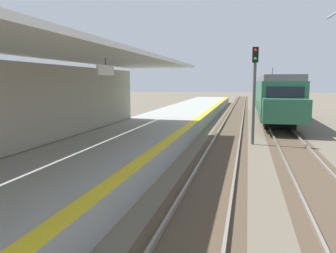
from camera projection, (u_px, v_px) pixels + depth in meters
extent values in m
cube|color=#999993|center=(130.00, 143.00, 16.37)|extent=(5.00, 80.00, 0.90)
cube|color=yellow|center=(175.00, 135.00, 15.80)|extent=(0.50, 80.00, 0.01)
cube|color=#4C4C4C|center=(10.00, 167.00, 11.75)|extent=(0.50, 24.00, 0.90)
cube|color=#9E9384|center=(6.00, 108.00, 11.48)|extent=(0.40, 24.00, 3.20)
cube|color=silver|center=(68.00, 51.00, 10.69)|extent=(4.40, 24.00, 0.16)
cube|color=white|center=(106.00, 70.00, 12.60)|extent=(0.08, 1.40, 0.36)
cylinder|color=#333333|center=(105.00, 62.00, 12.56)|extent=(0.03, 0.03, 0.27)
cube|color=#4C3D2D|center=(227.00, 141.00, 19.29)|extent=(2.34, 120.00, 0.01)
cube|color=slate|center=(214.00, 140.00, 19.44)|extent=(0.08, 120.00, 0.15)
cube|color=slate|center=(240.00, 141.00, 19.11)|extent=(0.08, 120.00, 0.15)
cube|color=#4C3D2D|center=(289.00, 144.00, 18.52)|extent=(2.34, 120.00, 0.01)
cube|color=slate|center=(276.00, 142.00, 18.67)|extent=(0.08, 120.00, 0.15)
cube|color=slate|center=(304.00, 143.00, 18.34)|extent=(0.08, 120.00, 0.15)
cube|color=#286647|center=(274.00, 96.00, 30.27)|extent=(2.90, 18.00, 2.70)
cube|color=slate|center=(275.00, 79.00, 30.06)|extent=(2.67, 18.00, 0.44)
cube|color=black|center=(285.00, 96.00, 21.51)|extent=(2.32, 0.06, 1.21)
cube|color=#286647|center=(286.00, 111.00, 20.87)|extent=(2.78, 1.60, 1.49)
cube|color=black|center=(292.00, 92.00, 29.88)|extent=(0.04, 15.84, 0.86)
cylinder|color=#333333|center=(272.00, 72.00, 33.45)|extent=(0.06, 0.06, 0.90)
cube|color=black|center=(279.00, 123.00, 24.85)|extent=(2.17, 2.20, 0.72)
cube|color=black|center=(269.00, 110.00, 36.14)|extent=(2.17, 2.20, 0.72)
cylinder|color=#4C4C4C|center=(254.00, 104.00, 18.17)|extent=(0.16, 0.16, 4.40)
cube|color=black|center=(255.00, 55.00, 17.83)|extent=(0.32, 0.24, 0.80)
sphere|color=red|center=(256.00, 50.00, 17.66)|extent=(0.16, 0.16, 0.16)
sphere|color=green|center=(255.00, 59.00, 17.72)|extent=(0.16, 0.16, 0.16)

